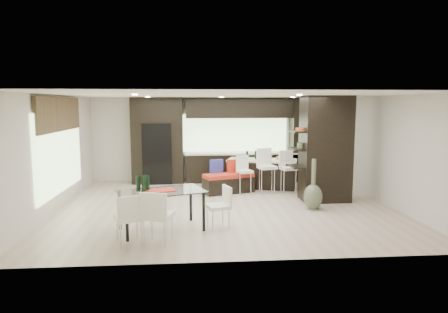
{
  "coord_description": "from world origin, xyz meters",
  "views": [
    {
      "loc": [
        -0.83,
        -9.53,
        2.47
      ],
      "look_at": [
        0.0,
        0.6,
        1.15
      ],
      "focal_mm": 32.0,
      "sensor_mm": 36.0,
      "label": 1
    }
  ],
  "objects": [
    {
      "name": "chair_far",
      "position": [
        -1.95,
        -2.56,
        0.43
      ],
      "size": [
        0.59,
        0.59,
        0.85
      ],
      "primitive_type": "cube",
      "rotation": [
        0.0,
        0.0,
        0.35
      ],
      "color": "white",
      "rests_on": "ground"
    },
    {
      "name": "chair_end",
      "position": [
        -0.32,
        -1.79,
        0.4
      ],
      "size": [
        0.53,
        0.53,
        0.79
      ],
      "primitive_type": "cube",
      "rotation": [
        0.0,
        0.0,
        1.86
      ],
      "color": "white",
      "rests_on": "ground"
    },
    {
      "name": "back_wall",
      "position": [
        0.0,
        3.5,
        1.35
      ],
      "size": [
        8.0,
        0.02,
        2.7
      ],
      "primitive_type": "cube",
      "color": "beige",
      "rests_on": "ground"
    },
    {
      "name": "left_wall",
      "position": [
        -4.0,
        0.0,
        1.35
      ],
      "size": [
        0.02,
        7.0,
        2.7
      ],
      "primitive_type": "cube",
      "color": "beige",
      "rests_on": "ground"
    },
    {
      "name": "kitchen_island",
      "position": [
        1.27,
        2.13,
        0.42
      ],
      "size": [
        2.19,
        1.42,
        0.84
      ],
      "primitive_type": "cube",
      "rotation": [
        0.0,
        0.0,
        -0.29
      ],
      "color": "black",
      "rests_on": "ground"
    },
    {
      "name": "dining_table",
      "position": [
        -1.44,
        -1.79,
        0.4
      ],
      "size": [
        1.87,
        1.42,
        0.79
      ],
      "primitive_type": "cube",
      "rotation": [
        0.0,
        0.0,
        0.34
      ],
      "color": "white",
      "rests_on": "ground"
    },
    {
      "name": "ground",
      "position": [
        0.0,
        0.0,
        0.0
      ],
      "size": [
        8.0,
        8.0,
        0.0
      ],
      "primitive_type": "plane",
      "color": "#C2AB94",
      "rests_on": "ground"
    },
    {
      "name": "bench",
      "position": [
        0.2,
        1.5,
        0.27
      ],
      "size": [
        1.52,
        1.0,
        0.54
      ],
      "primitive_type": "cube",
      "rotation": [
        0.0,
        0.0,
        0.35
      ],
      "color": "black",
      "rests_on": "ground"
    },
    {
      "name": "stool_right",
      "position": [
        1.9,
        1.39,
        0.48
      ],
      "size": [
        0.5,
        0.5,
        0.95
      ],
      "primitive_type": "cube",
      "rotation": [
        0.0,
        0.0,
        0.22
      ],
      "color": "white",
      "rests_on": "ground"
    },
    {
      "name": "ceiling_spots",
      "position": [
        0.0,
        0.25,
        2.68
      ],
      "size": [
        4.0,
        3.0,
        0.02
      ],
      "primitive_type": "cube",
      "color": "white",
      "rests_on": "ceiling"
    },
    {
      "name": "right_wall",
      "position": [
        4.0,
        0.0,
        1.35
      ],
      "size": [
        0.02,
        7.0,
        2.7
      ],
      "primitive_type": "cube",
      "color": "beige",
      "rests_on": "ground"
    },
    {
      "name": "refrigerator",
      "position": [
        -1.9,
        3.12,
        0.95
      ],
      "size": [
        0.9,
        0.68,
        1.9
      ],
      "primitive_type": "cube",
      "color": "black",
      "rests_on": "ground"
    },
    {
      "name": "stool_mid",
      "position": [
        1.27,
        1.38,
        0.5
      ],
      "size": [
        0.55,
        0.55,
        1.01
      ],
      "primitive_type": "cube",
      "rotation": [
        0.0,
        0.0,
        0.26
      ],
      "color": "white",
      "rests_on": "ground"
    },
    {
      "name": "chair_near",
      "position": [
        -1.44,
        -2.58,
        0.45
      ],
      "size": [
        0.6,
        0.6,
        0.91
      ],
      "primitive_type": "cube",
      "rotation": [
        0.0,
        0.0,
        -0.27
      ],
      "color": "white",
      "rests_on": "ground"
    },
    {
      "name": "stool_left",
      "position": [
        0.65,
        1.41,
        0.42
      ],
      "size": [
        0.48,
        0.48,
        0.85
      ],
      "primitive_type": "cube",
      "rotation": [
        0.0,
        0.0,
        0.33
      ],
      "color": "white",
      "rests_on": "ground"
    },
    {
      "name": "back_cabinetry",
      "position": [
        0.5,
        3.17,
        1.35
      ],
      "size": [
        6.8,
        0.68,
        2.7
      ],
      "primitive_type": "cube",
      "color": "black",
      "rests_on": "ground"
    },
    {
      "name": "partition_column",
      "position": [
        2.6,
        0.4,
        1.35
      ],
      "size": [
        1.2,
        0.8,
        2.7
      ],
      "primitive_type": "cube",
      "color": "black",
      "rests_on": "ground"
    },
    {
      "name": "ceiling",
      "position": [
        0.0,
        0.0,
        2.7
      ],
      "size": [
        8.0,
        7.0,
        0.02
      ],
      "primitive_type": "cube",
      "color": "white",
      "rests_on": "ground"
    },
    {
      "name": "window_back",
      "position": [
        0.6,
        3.46,
        1.55
      ],
      "size": [
        3.4,
        0.04,
        1.2
      ],
      "primitive_type": "cube",
      "color": "#B2D199",
      "rests_on": "back_wall"
    },
    {
      "name": "stone_accent",
      "position": [
        -3.93,
        0.2,
        2.25
      ],
      "size": [
        0.08,
        3.0,
        0.8
      ],
      "primitive_type": "cube",
      "color": "brown",
      "rests_on": "left_wall"
    },
    {
      "name": "window_left",
      "position": [
        -3.96,
        0.2,
        1.35
      ],
      "size": [
        0.04,
        3.2,
        1.9
      ],
      "primitive_type": "cube",
      "color": "#B2D199",
      "rests_on": "left_wall"
    },
    {
      "name": "floor_vase",
      "position": [
        2.03,
        -0.48,
        0.61
      ],
      "size": [
        0.49,
        0.49,
        1.21
      ],
      "primitive_type": null,
      "rotation": [
        0.0,
        0.0,
        0.11
      ],
      "color": "#4E5C42",
      "rests_on": "ground"
    }
  ]
}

